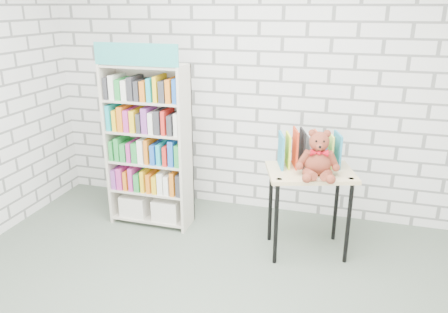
# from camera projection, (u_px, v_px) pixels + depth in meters

# --- Properties ---
(room_shell) EXTENTS (4.52, 4.02, 2.81)m
(room_shell) POSITION_uv_depth(u_px,v_px,m) (186.00, 69.00, 2.47)
(room_shell) COLOR silver
(room_shell) RESTS_ON ground
(bookshelf) EXTENTS (0.81, 0.31, 1.81)m
(bookshelf) POSITION_uv_depth(u_px,v_px,m) (149.00, 145.00, 4.26)
(bookshelf) COLOR beige
(bookshelf) RESTS_ON ground
(display_table) EXTENTS (0.84, 0.70, 0.78)m
(display_table) POSITION_uv_depth(u_px,v_px,m) (310.00, 182.00, 3.78)
(display_table) COLOR tan
(display_table) RESTS_ON ground
(table_books) EXTENTS (0.55, 0.37, 0.30)m
(table_books) POSITION_uv_depth(u_px,v_px,m) (309.00, 150.00, 3.80)
(table_books) COLOR teal
(table_books) RESTS_ON display_table
(teddy_bear) EXTENTS (0.36, 0.34, 0.39)m
(teddy_bear) POSITION_uv_depth(u_px,v_px,m) (318.00, 158.00, 3.58)
(teddy_bear) COLOR maroon
(teddy_bear) RESTS_ON display_table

